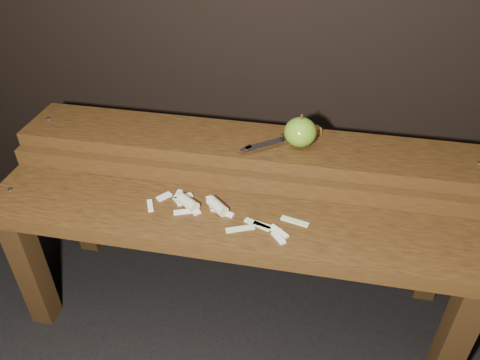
% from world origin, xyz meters
% --- Properties ---
extents(ground, '(60.00, 60.00, 0.00)m').
position_xyz_m(ground, '(0.00, 0.00, 0.00)').
color(ground, black).
extents(bench_front_tier, '(1.20, 0.20, 0.42)m').
position_xyz_m(bench_front_tier, '(0.00, -0.06, 0.35)').
color(bench_front_tier, black).
rests_on(bench_front_tier, ground).
extents(bench_rear_tier, '(1.20, 0.21, 0.50)m').
position_xyz_m(bench_rear_tier, '(0.00, 0.17, 0.41)').
color(bench_rear_tier, black).
rests_on(bench_rear_tier, ground).
extents(apple, '(0.08, 0.08, 0.09)m').
position_xyz_m(apple, '(0.13, 0.17, 0.54)').
color(apple, '#608C1C').
rests_on(apple, bench_rear_tier).
extents(knife, '(0.19, 0.16, 0.02)m').
position_xyz_m(knife, '(0.12, 0.19, 0.51)').
color(knife, brown).
rests_on(knife, bench_rear_tier).
extents(apple_scraps, '(0.39, 0.14, 0.03)m').
position_xyz_m(apple_scraps, '(-0.05, -0.03, 0.43)').
color(apple_scraps, beige).
rests_on(apple_scraps, bench_front_tier).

